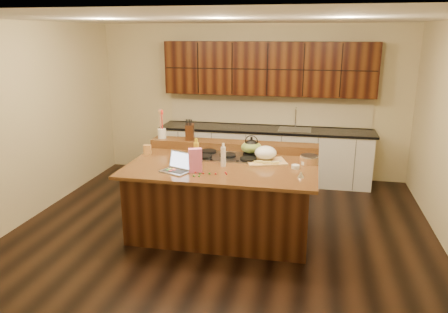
# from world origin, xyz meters

# --- Properties ---
(room) EXTENTS (5.52, 5.02, 2.72)m
(room) POSITION_xyz_m (0.00, 0.00, 1.35)
(room) COLOR black
(room) RESTS_ON ground
(island) EXTENTS (2.40, 1.60, 0.92)m
(island) POSITION_xyz_m (0.00, 0.00, 0.46)
(island) COLOR black
(island) RESTS_ON ground
(back_ledge) EXTENTS (2.40, 0.30, 0.12)m
(back_ledge) POSITION_xyz_m (0.00, 0.70, 0.98)
(back_ledge) COLOR black
(back_ledge) RESTS_ON island
(cooktop) EXTENTS (0.92, 0.52, 0.05)m
(cooktop) POSITION_xyz_m (0.00, 0.30, 0.94)
(cooktop) COLOR gray
(cooktop) RESTS_ON island
(back_counter) EXTENTS (3.70, 0.66, 2.40)m
(back_counter) POSITION_xyz_m (0.30, 2.23, 0.98)
(back_counter) COLOR silver
(back_counter) RESTS_ON ground
(kettle) EXTENTS (0.25, 0.25, 0.18)m
(kettle) POSITION_xyz_m (0.30, 0.43, 1.06)
(kettle) COLOR black
(kettle) RESTS_ON cooktop
(green_bowl) EXTENTS (0.37, 0.37, 0.16)m
(green_bowl) POSITION_xyz_m (0.30, 0.43, 1.04)
(green_bowl) COLOR olive
(green_bowl) RESTS_ON cooktop
(laptop) EXTENTS (0.40, 0.36, 0.23)m
(laptop) POSITION_xyz_m (-0.48, -0.42, 0.98)
(laptop) COLOR #B7B7BC
(laptop) RESTS_ON island
(oil_bottle) EXTENTS (0.07, 0.07, 0.27)m
(oil_bottle) POSITION_xyz_m (-0.34, -0.04, 1.06)
(oil_bottle) COLOR gold
(oil_bottle) RESTS_ON island
(vinegar_bottle) EXTENTS (0.08, 0.08, 0.25)m
(vinegar_bottle) POSITION_xyz_m (0.02, -0.12, 1.04)
(vinegar_bottle) COLOR silver
(vinegar_bottle) RESTS_ON island
(wooden_tray) EXTENTS (0.58, 0.50, 0.20)m
(wooden_tray) POSITION_xyz_m (0.52, 0.21, 1.01)
(wooden_tray) COLOR tan
(wooden_tray) RESTS_ON island
(ramekin_a) EXTENTS (0.12, 0.12, 0.04)m
(ramekin_a) POSITION_xyz_m (0.92, -0.02, 0.94)
(ramekin_a) COLOR white
(ramekin_a) RESTS_ON island
(ramekin_b) EXTENTS (0.12, 0.12, 0.04)m
(ramekin_b) POSITION_xyz_m (1.03, 0.17, 0.94)
(ramekin_b) COLOR white
(ramekin_b) RESTS_ON island
(ramekin_c) EXTENTS (0.13, 0.13, 0.04)m
(ramekin_c) POSITION_xyz_m (1.15, 0.32, 0.94)
(ramekin_c) COLOR white
(ramekin_c) RESTS_ON island
(strainer_bowl) EXTENTS (0.25, 0.25, 0.09)m
(strainer_bowl) POSITION_xyz_m (1.08, 0.23, 0.97)
(strainer_bowl) COLOR #996B3F
(strainer_bowl) RESTS_ON island
(kitchen_timer) EXTENTS (0.09, 0.09, 0.07)m
(kitchen_timer) POSITION_xyz_m (1.00, -0.36, 0.96)
(kitchen_timer) COLOR silver
(kitchen_timer) RESTS_ON island
(pink_bag) EXTENTS (0.18, 0.14, 0.29)m
(pink_bag) POSITION_xyz_m (-0.25, -0.41, 1.07)
(pink_bag) COLOR pink
(pink_bag) RESTS_ON island
(candy_plate) EXTENTS (0.24, 0.24, 0.01)m
(candy_plate) POSITION_xyz_m (-0.55, -0.44, 0.93)
(candy_plate) COLOR white
(candy_plate) RESTS_ON island
(package_box) EXTENTS (0.10, 0.08, 0.13)m
(package_box) POSITION_xyz_m (-1.11, 0.21, 0.99)
(package_box) COLOR #C68B46
(package_box) RESTS_ON island
(utensil_crock) EXTENTS (0.15, 0.15, 0.14)m
(utensil_crock) POSITION_xyz_m (-1.07, 0.70, 1.11)
(utensil_crock) COLOR white
(utensil_crock) RESTS_ON back_ledge
(knife_block) EXTENTS (0.14, 0.20, 0.22)m
(knife_block) POSITION_xyz_m (-0.64, 0.70, 1.15)
(knife_block) COLOR black
(knife_block) RESTS_ON back_ledge
(gumdrop_0) EXTENTS (0.02, 0.02, 0.02)m
(gumdrop_0) POSITION_xyz_m (0.11, -0.39, 0.93)
(gumdrop_0) COLOR red
(gumdrop_0) RESTS_ON island
(gumdrop_1) EXTENTS (0.02, 0.02, 0.02)m
(gumdrop_1) POSITION_xyz_m (-0.23, -0.59, 0.93)
(gumdrop_1) COLOR #198C26
(gumdrop_1) RESTS_ON island
(gumdrop_2) EXTENTS (0.02, 0.02, 0.02)m
(gumdrop_2) POSITION_xyz_m (-0.14, -0.47, 0.93)
(gumdrop_2) COLOR red
(gumdrop_2) RESTS_ON island
(gumdrop_3) EXTENTS (0.02, 0.02, 0.02)m
(gumdrop_3) POSITION_xyz_m (-0.07, -0.46, 0.93)
(gumdrop_3) COLOR #198C26
(gumdrop_3) RESTS_ON island
(gumdrop_4) EXTENTS (0.02, 0.02, 0.02)m
(gumdrop_4) POSITION_xyz_m (0.13, -0.44, 0.93)
(gumdrop_4) COLOR red
(gumdrop_4) RESTS_ON island
(gumdrop_5) EXTENTS (0.02, 0.02, 0.02)m
(gumdrop_5) POSITION_xyz_m (-0.16, -0.59, 0.93)
(gumdrop_5) COLOR #198C26
(gumdrop_5) RESTS_ON island
(gumdrop_6) EXTENTS (0.02, 0.02, 0.02)m
(gumdrop_6) POSITION_xyz_m (0.00, -0.46, 0.93)
(gumdrop_6) COLOR red
(gumdrop_6) RESTS_ON island
(gumdrop_7) EXTENTS (0.02, 0.02, 0.02)m
(gumdrop_7) POSITION_xyz_m (-0.18, -0.49, 0.93)
(gumdrop_7) COLOR #198C26
(gumdrop_7) RESTS_ON island
(gumdrop_8) EXTENTS (0.02, 0.02, 0.02)m
(gumdrop_8) POSITION_xyz_m (-0.24, -0.46, 0.93)
(gumdrop_8) COLOR red
(gumdrop_8) RESTS_ON island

